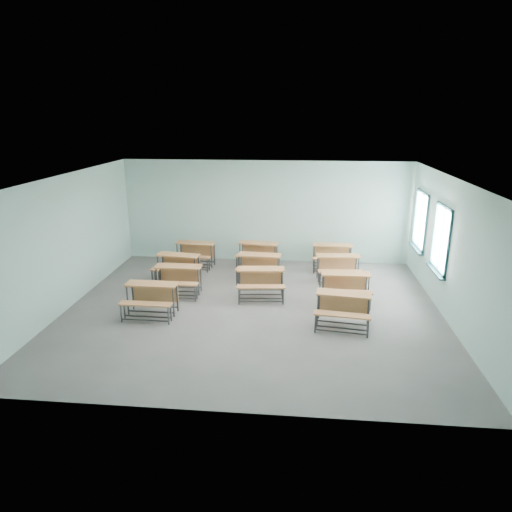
# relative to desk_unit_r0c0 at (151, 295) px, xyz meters

# --- Properties ---
(room) EXTENTS (9.04, 8.04, 3.24)m
(room) POSITION_rel_desk_unit_r0c0_xyz_m (2.43, 0.54, 1.09)
(room) COLOR slate
(room) RESTS_ON ground
(desk_unit_r0c0) EXTENTS (1.22, 0.83, 0.75)m
(desk_unit_r0c0) POSITION_rel_desk_unit_r0c0_xyz_m (0.00, 0.00, 0.00)
(desk_unit_r0c0) COLOR #C57E47
(desk_unit_r0c0) RESTS_ON ground
(desk_unit_r0c2) EXTENTS (1.30, 0.96, 0.75)m
(desk_unit_r0c2) POSITION_rel_desk_unit_r0c0_xyz_m (4.44, -0.17, 0.00)
(desk_unit_r0c2) COLOR #C57E47
(desk_unit_r0c2) RESTS_ON ground
(desk_unit_r1c0) EXTENTS (1.22, 0.82, 0.75)m
(desk_unit_r1c0) POSITION_rel_desk_unit_r0c0_xyz_m (0.29, 1.34, 0.00)
(desk_unit_r1c0) COLOR #C57E47
(desk_unit_r1c0) RESTS_ON ground
(desk_unit_r1c1) EXTENTS (1.28, 0.92, 0.75)m
(desk_unit_r1c1) POSITION_rel_desk_unit_r0c0_xyz_m (2.47, 1.33, 0.00)
(desk_unit_r1c1) COLOR #C57E47
(desk_unit_r1c1) RESTS_ON ground
(desk_unit_r1c2) EXTENTS (1.21, 0.82, 0.75)m
(desk_unit_r1c2) POSITION_rel_desk_unit_r0c0_xyz_m (4.61, 1.18, 0.00)
(desk_unit_r1c2) COLOR #C57E47
(desk_unit_r1c2) RESTS_ON ground
(desk_unit_r2c0) EXTENTS (1.30, 0.96, 0.75)m
(desk_unit_r2c0) POSITION_rel_desk_unit_r0c0_xyz_m (0.00, 2.32, 0.00)
(desk_unit_r2c0) COLOR #C57E47
(desk_unit_r2c0) RESTS_ON ground
(desk_unit_r2c1) EXTENTS (1.25, 0.87, 0.75)m
(desk_unit_r2c1) POSITION_rel_desk_unit_r0c0_xyz_m (2.31, 2.56, 0.00)
(desk_unit_r2c1) COLOR #C57E47
(desk_unit_r2c1) RESTS_ON ground
(desk_unit_r2c2) EXTENTS (1.27, 0.91, 0.75)m
(desk_unit_r2c2) POSITION_rel_desk_unit_r0c0_xyz_m (4.54, 2.69, 0.00)
(desk_unit_r2c2) COLOR #C57E47
(desk_unit_r2c2) RESTS_ON ground
(desk_unit_r3c0) EXTENTS (1.29, 0.94, 0.75)m
(desk_unit_r3c0) POSITION_rel_desk_unit_r0c0_xyz_m (0.21, 3.63, 0.00)
(desk_unit_r3c0) COLOR #C57E47
(desk_unit_r3c0) RESTS_ON ground
(desk_unit_r3c1) EXTENTS (1.30, 0.96, 0.75)m
(desk_unit_r3c1) POSITION_rel_desk_unit_r0c0_xyz_m (2.16, 3.80, 0.00)
(desk_unit_r3c1) COLOR #C57E47
(desk_unit_r3c1) RESTS_ON ground
(desk_unit_r3c2) EXTENTS (1.22, 0.82, 0.75)m
(desk_unit_r3c2) POSITION_rel_desk_unit_r0c0_xyz_m (4.44, 3.80, 0.00)
(desk_unit_r3c2) COLOR #C57E47
(desk_unit_r3c2) RESTS_ON ground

